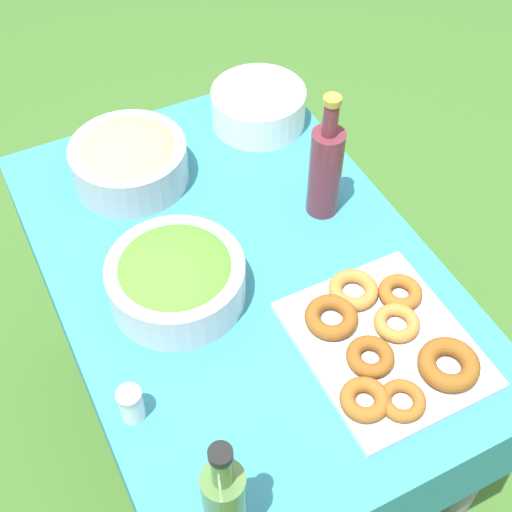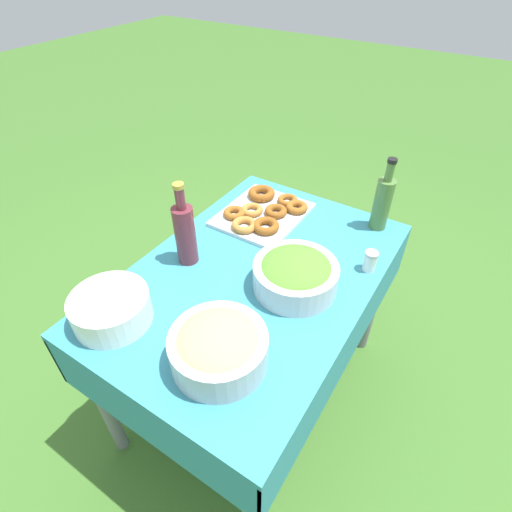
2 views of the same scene
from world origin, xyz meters
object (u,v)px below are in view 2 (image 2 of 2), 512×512
(salad_bowl, at_px, (296,274))
(pasta_bowl, at_px, (219,347))
(olive_oil_bottle, at_px, (383,202))
(plate_stack, at_px, (111,309))
(wine_bottle, at_px, (185,232))
(donut_platter, at_px, (263,212))

(salad_bowl, xyz_separation_m, pasta_bowl, (-0.37, 0.04, 0.00))
(olive_oil_bottle, bearing_deg, pasta_bowl, 169.88)
(plate_stack, height_order, olive_oil_bottle, olive_oil_bottle)
(salad_bowl, height_order, olive_oil_bottle, olive_oil_bottle)
(pasta_bowl, bearing_deg, wine_bottle, 50.79)
(salad_bowl, xyz_separation_m, wine_bottle, (-0.08, 0.39, 0.06))
(pasta_bowl, height_order, plate_stack, pasta_bowl)
(plate_stack, xyz_separation_m, wine_bottle, (0.34, -0.01, 0.08))
(olive_oil_bottle, height_order, wine_bottle, wine_bottle)
(plate_stack, height_order, wine_bottle, wine_bottle)
(plate_stack, relative_size, wine_bottle, 0.76)
(pasta_bowl, bearing_deg, plate_stack, 98.34)
(donut_platter, height_order, wine_bottle, wine_bottle)
(donut_platter, bearing_deg, salad_bowl, -134.27)
(olive_oil_bottle, bearing_deg, donut_platter, 113.22)
(donut_platter, xyz_separation_m, plate_stack, (-0.73, 0.09, 0.03))
(pasta_bowl, bearing_deg, olive_oil_bottle, -10.12)
(donut_platter, distance_m, olive_oil_bottle, 0.47)
(pasta_bowl, xyz_separation_m, wine_bottle, (0.29, 0.36, 0.06))
(pasta_bowl, height_order, olive_oil_bottle, olive_oil_bottle)
(donut_platter, xyz_separation_m, wine_bottle, (-0.39, 0.08, 0.10))
(plate_stack, bearing_deg, donut_platter, -7.28)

